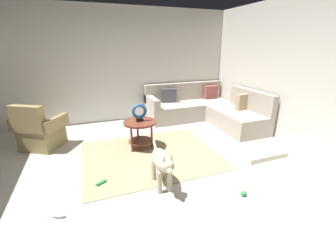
# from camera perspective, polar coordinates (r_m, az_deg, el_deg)

# --- Properties ---
(ground_plane) EXTENTS (6.00, 6.00, 0.10)m
(ground_plane) POSITION_cam_1_polar(r_m,az_deg,el_deg) (3.40, -3.65, -13.84)
(ground_plane) COLOR beige
(wall_back) EXTENTS (6.00, 0.12, 2.70)m
(wall_back) POSITION_cam_1_polar(r_m,az_deg,el_deg) (5.72, -13.01, 14.74)
(wall_back) COLOR silver
(wall_back) RESTS_ON ground_plane
(wall_right) EXTENTS (0.12, 6.00, 2.70)m
(wall_right) POSITION_cam_1_polar(r_m,az_deg,el_deg) (4.63, 33.95, 10.69)
(wall_right) COLOR silver
(wall_right) RESTS_ON ground_plane
(area_rug) EXTENTS (2.30, 1.90, 0.01)m
(area_rug) POSITION_cam_1_polar(r_m,az_deg,el_deg) (3.98, -4.59, -7.44)
(area_rug) COLOR tan
(area_rug) RESTS_ON ground_plane
(sectional_couch) EXTENTS (2.20, 2.25, 0.88)m
(sectional_couch) POSITION_cam_1_polar(r_m,az_deg,el_deg) (5.69, 9.59, 4.08)
(sectional_couch) COLOR #B2A899
(sectional_couch) RESTS_ON ground_plane
(armchair) EXTENTS (0.99, 0.93, 0.88)m
(armchair) POSITION_cam_1_polar(r_m,az_deg,el_deg) (4.75, -30.16, -1.36)
(armchair) COLOR olive
(armchair) RESTS_ON ground_plane
(side_table) EXTENTS (0.60, 0.60, 0.54)m
(side_table) POSITION_cam_1_polar(r_m,az_deg,el_deg) (4.10, -7.21, -0.41)
(side_table) COLOR brown
(side_table) RESTS_ON ground_plane
(torus_sculpture) EXTENTS (0.28, 0.08, 0.33)m
(torus_sculpture) POSITION_cam_1_polar(r_m,az_deg,el_deg) (4.00, -7.39, 3.54)
(torus_sculpture) COLOR black
(torus_sculpture) RESTS_ON side_table
(dog_bed_mat) EXTENTS (0.80, 0.60, 0.09)m
(dog_bed_mat) POSITION_cam_1_polar(r_m,az_deg,el_deg) (4.32, 22.08, -6.06)
(dog_bed_mat) COLOR beige
(dog_bed_mat) RESTS_ON ground_plane
(dog) EXTENTS (0.25, 0.85, 0.63)m
(dog) POSITION_cam_1_polar(r_m,az_deg,el_deg) (2.97, -1.57, -9.46)
(dog) COLOR beige
(dog) RESTS_ON ground_plane
(dog_toy_ball) EXTENTS (0.07, 0.07, 0.07)m
(dog_toy_ball) POSITION_cam_1_polar(r_m,az_deg,el_deg) (3.16, 18.91, -16.09)
(dog_toy_ball) COLOR green
(dog_toy_ball) RESTS_ON ground_plane
(dog_toy_rope) EXTENTS (0.16, 0.12, 0.05)m
(dog_toy_rope) POSITION_cam_1_polar(r_m,az_deg,el_deg) (3.34, -16.86, -13.83)
(dog_toy_rope) COLOR green
(dog_toy_rope) RESTS_ON ground_plane
(dog_toy_bone) EXTENTS (0.19, 0.13, 0.06)m
(dog_toy_bone) POSITION_cam_1_polar(r_m,az_deg,el_deg) (2.99, -26.56, -19.82)
(dog_toy_bone) COLOR silver
(dog_toy_bone) RESTS_ON ground_plane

